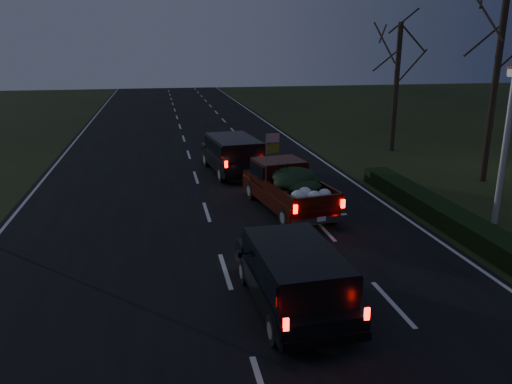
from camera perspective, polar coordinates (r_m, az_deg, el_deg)
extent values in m
plane|color=black|center=(13.52, -3.53, -9.06)|extent=(120.00, 120.00, 0.00)
cube|color=black|center=(13.51, -3.54, -9.02)|extent=(14.00, 120.00, 0.02)
cube|color=black|center=(18.59, 19.67, -1.79)|extent=(1.00, 10.00, 0.60)
cylinder|color=black|center=(23.76, 25.67, 11.11)|extent=(0.28, 0.28, 8.50)
cylinder|color=black|center=(29.27, 15.71, 11.33)|extent=(0.28, 0.28, 7.00)
cube|color=#3B1008|center=(18.27, 3.59, -0.28)|extent=(2.57, 4.91, 0.51)
cube|color=#3B1008|center=(18.83, 2.61, 2.45)|extent=(1.94, 1.75, 0.84)
cube|color=black|center=(18.81, 2.62, 2.73)|extent=(2.02, 1.67, 0.51)
cube|color=#3B1008|center=(17.14, 5.23, -0.49)|extent=(2.11, 2.85, 0.06)
ellipsoid|color=black|center=(17.45, 4.75, 1.27)|extent=(1.74, 1.89, 0.56)
cylinder|color=gray|center=(17.62, 1.16, 3.67)|extent=(0.03, 0.03, 1.87)
cube|color=red|center=(17.55, 1.95, 6.20)|extent=(0.48, 0.09, 0.32)
cube|color=gold|center=(17.62, 1.93, 5.00)|extent=(0.48, 0.09, 0.32)
cube|color=black|center=(23.56, -2.73, 3.72)|extent=(2.55, 5.04, 0.61)
cube|color=black|center=(23.18, -2.59, 5.24)|extent=(2.28, 3.72, 0.81)
cube|color=black|center=(23.16, -2.59, 5.44)|extent=(2.37, 3.64, 0.48)
cube|color=black|center=(11.64, 4.15, -10.46)|extent=(1.98, 4.38, 0.54)
cube|color=black|center=(11.18, 4.56, -8.18)|extent=(1.82, 3.21, 0.72)
cube|color=black|center=(11.15, 4.57, -7.84)|extent=(1.91, 3.12, 0.43)
cube|color=black|center=(11.93, -1.90, -7.07)|extent=(0.10, 0.20, 0.14)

